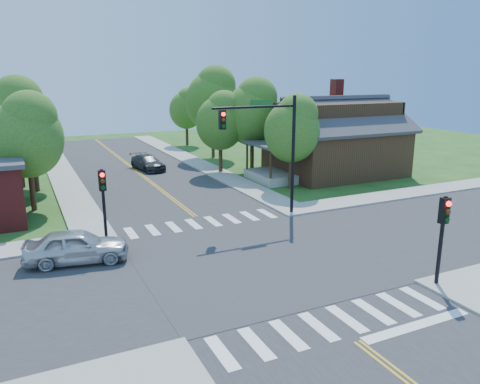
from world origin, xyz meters
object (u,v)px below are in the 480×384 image
signal_pole_nw (103,191)px  house_ne (335,135)px  signal_pole_se (443,224)px  signal_mast_ne (269,137)px  car_dgrey (148,163)px  car_silver (77,247)px

signal_pole_nw → house_ne: size_ratio=0.29×
signal_pole_se → signal_pole_nw: 15.84m
signal_mast_ne → signal_pole_nw: signal_mast_ne is taller
signal_pole_se → signal_pole_nw: same height
signal_mast_ne → house_ne: 14.23m
signal_mast_ne → signal_pole_nw: bearing=-179.9°
signal_mast_ne → signal_pole_se: signal_mast_ne is taller
signal_mast_ne → house_ne: size_ratio=0.55×
signal_mast_ne → signal_pole_se: size_ratio=1.89×
car_dgrey → signal_mast_ne: bearing=-90.3°
signal_pole_nw → house_ne: bearing=22.7°
signal_mast_ne → car_dgrey: 17.77m
signal_mast_ne → signal_pole_nw: (-9.51, -0.01, -2.19)m
signal_pole_se → signal_pole_nw: bearing=135.0°
signal_pole_se → car_silver: signal_pole_se is taller
house_ne → signal_pole_nw: bearing=-157.3°
house_ne → car_dgrey: bearing=149.1°
car_silver → car_dgrey: car_silver is taller
signal_mast_ne → signal_pole_nw: 9.76m
signal_pole_nw → car_silver: 3.45m
car_silver → signal_mast_ne: bearing=-67.3°
signal_mast_ne → signal_pole_nw: size_ratio=1.89×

